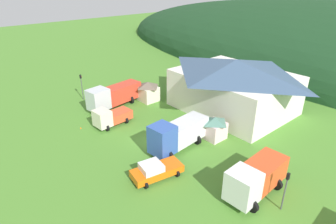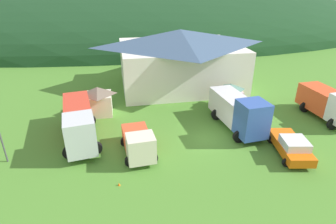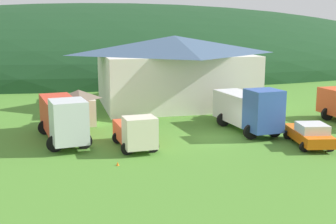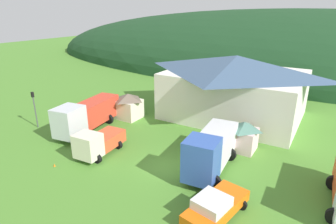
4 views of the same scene
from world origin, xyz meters
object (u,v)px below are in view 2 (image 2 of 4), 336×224
at_px(light_truck_cream, 139,143).
at_px(tow_truck_silver, 79,122).
at_px(play_shed_pink, 230,95).
at_px(heavy_rig_white, 330,103).
at_px(play_shed_cream, 98,100).
at_px(depot_building, 180,57).
at_px(traffic_light_west, 0,134).
at_px(box_truck_blue, 238,111).
at_px(service_pickup_orange, 291,146).
at_px(traffic_cone_near_pickup, 119,185).

bearing_deg(light_truck_cream, tow_truck_silver, -128.82).
distance_m(play_shed_pink, heavy_rig_white, 9.73).
bearing_deg(play_shed_cream, heavy_rig_white, -13.83).
xyz_separation_m(play_shed_cream, tow_truck_silver, (-1.40, -5.17, 0.28)).
relative_size(depot_building, light_truck_cream, 3.21).
bearing_deg(traffic_light_west, play_shed_cream, 47.56).
distance_m(depot_building, light_truck_cream, 17.24).
bearing_deg(box_truck_blue, light_truck_cream, -79.09).
xyz_separation_m(light_truck_cream, service_pickup_orange, (11.85, -2.13, -0.37)).
relative_size(heavy_rig_white, service_pickup_orange, 1.29).
bearing_deg(box_truck_blue, traffic_light_west, -90.43).
xyz_separation_m(play_shed_pink, heavy_rig_white, (8.56, -4.61, 0.33)).
distance_m(tow_truck_silver, box_truck_blue, 14.16).
bearing_deg(depot_building, heavy_rig_white, -46.01).
bearing_deg(play_shed_pink, play_shed_cream, 176.23).
distance_m(depot_building, play_shed_cream, 12.64).
bearing_deg(service_pickup_orange, depot_building, -153.85).
relative_size(traffic_light_west, traffic_cone_near_pickup, 8.75).
xyz_separation_m(box_truck_blue, service_pickup_orange, (2.42, -4.87, -1.02)).
bearing_deg(service_pickup_orange, play_shed_cream, -114.45).
relative_size(box_truck_blue, heavy_rig_white, 1.15).
xyz_separation_m(box_truck_blue, traffic_cone_near_pickup, (-11.11, -6.06, -1.85)).
height_order(play_shed_pink, light_truck_cream, play_shed_pink).
bearing_deg(service_pickup_orange, traffic_light_west, -87.92).
xyz_separation_m(depot_building, traffic_cone_near_pickup, (-8.54, -18.95, -3.71)).
bearing_deg(heavy_rig_white, tow_truck_silver, -93.44).
distance_m(play_shed_cream, service_pickup_orange, 18.51).
bearing_deg(tow_truck_silver, play_shed_cream, 156.57).
bearing_deg(traffic_cone_near_pickup, play_shed_pink, 41.56).
bearing_deg(heavy_rig_white, traffic_cone_near_pickup, -75.89).
bearing_deg(traffic_cone_near_pickup, tow_truck_silver, 114.75).
height_order(light_truck_cream, service_pickup_orange, light_truck_cream).
xyz_separation_m(play_shed_cream, play_shed_pink, (13.88, -0.92, -0.12)).
distance_m(depot_building, play_shed_pink, 9.19).
xyz_separation_m(box_truck_blue, traffic_light_west, (-19.48, -1.65, 0.60)).
bearing_deg(play_shed_cream, tow_truck_silver, -105.16).
distance_m(light_truck_cream, box_truck_blue, 9.84).
distance_m(play_shed_pink, traffic_cone_near_pickup, 16.42).
bearing_deg(service_pickup_orange, heavy_rig_white, 135.25).
xyz_separation_m(heavy_rig_white, traffic_cone_near_pickup, (-20.80, -6.24, -1.74)).
bearing_deg(traffic_light_west, traffic_cone_near_pickup, -27.77).
bearing_deg(depot_building, box_truck_blue, -78.71).
height_order(heavy_rig_white, traffic_cone_near_pickup, heavy_rig_white).
relative_size(light_truck_cream, heavy_rig_white, 0.75).
bearing_deg(box_truck_blue, play_shed_cream, -119.39).
bearing_deg(traffic_cone_near_pickup, depot_building, 65.74).
distance_m(play_shed_pink, service_pickup_orange, 9.77).
bearing_deg(service_pickup_orange, tow_truck_silver, -97.63).
height_order(depot_building, traffic_light_west, depot_building).
bearing_deg(service_pickup_orange, box_truck_blue, -143.11).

